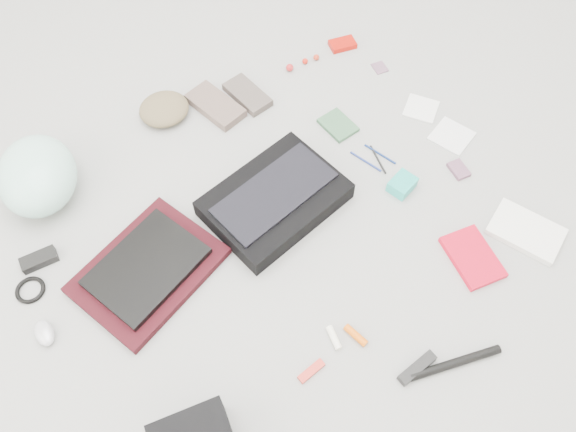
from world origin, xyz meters
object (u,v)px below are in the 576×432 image
laptop (147,267)px  accordion_wallet (402,185)px  messenger_bag (275,200)px  book_red (473,257)px  bike_helmet (37,176)px

laptop → accordion_wallet: (0.84, -0.16, -0.02)m
messenger_bag → book_red: bearing=-60.5°
messenger_bag → book_red: size_ratio=2.22×
messenger_bag → laptop: (-0.45, -0.00, 0.00)m
messenger_bag → accordion_wallet: messenger_bag is taller
bike_helmet → messenger_bag: bearing=-18.9°
accordion_wallet → book_red: bearing=-103.1°
messenger_bag → accordion_wallet: (0.39, -0.16, -0.01)m
messenger_bag → laptop: bearing=169.5°
bike_helmet → book_red: bike_helmet is taller
bike_helmet → accordion_wallet: bearing=-14.0°
messenger_bag → bike_helmet: 0.76m
laptop → bike_helmet: bearing=89.6°
book_red → accordion_wallet: bearing=103.5°
book_red → bike_helmet: bearing=147.3°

